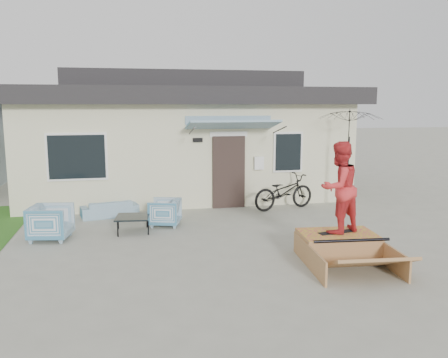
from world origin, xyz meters
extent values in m
plane|color=gray|center=(0.00, 0.00, 0.00)|extent=(90.00, 90.00, 0.00)
cube|color=beige|center=(0.00, 8.00, 1.50)|extent=(10.00, 7.00, 3.00)
cube|color=black|center=(0.00, 8.00, 3.25)|extent=(10.80, 7.80, 0.50)
cube|color=black|center=(0.00, 8.00, 3.80)|extent=(7.50, 4.50, 0.60)
cube|color=#2E211C|center=(1.00, 4.46, 1.05)|extent=(0.95, 0.08, 2.10)
cube|color=white|center=(-3.20, 4.47, 1.60)|extent=(1.60, 0.06, 1.30)
cube|color=white|center=(2.80, 4.47, 1.60)|extent=(0.90, 0.06, 1.20)
cube|color=teal|center=(1.00, 3.95, 2.45)|extent=(2.50, 1.09, 0.29)
imported|color=teal|center=(-2.38, 4.06, 0.29)|extent=(1.56, 0.74, 0.59)
imported|color=teal|center=(-3.59, 2.13, 0.43)|extent=(0.92, 0.97, 0.87)
imported|color=teal|center=(-1.00, 2.82, 0.37)|extent=(0.85, 0.88, 0.74)
cube|color=black|center=(-1.79, 2.39, 0.19)|extent=(0.86, 0.86, 0.38)
imported|color=black|center=(2.51, 3.93, 0.62)|extent=(2.06, 1.17, 1.25)
cylinder|color=black|center=(4.25, 3.49, 1.05)|extent=(0.05, 0.05, 2.10)
imported|color=black|center=(4.25, 3.49, 1.75)|extent=(2.07, 1.97, 0.90)
cube|color=black|center=(2.15, -0.29, 0.51)|extent=(0.81, 0.32, 0.05)
imported|color=red|center=(2.15, -0.29, 1.44)|extent=(1.06, 0.95, 1.80)
camera|label=1|loc=(-1.86, -8.47, 3.02)|focal=37.00mm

